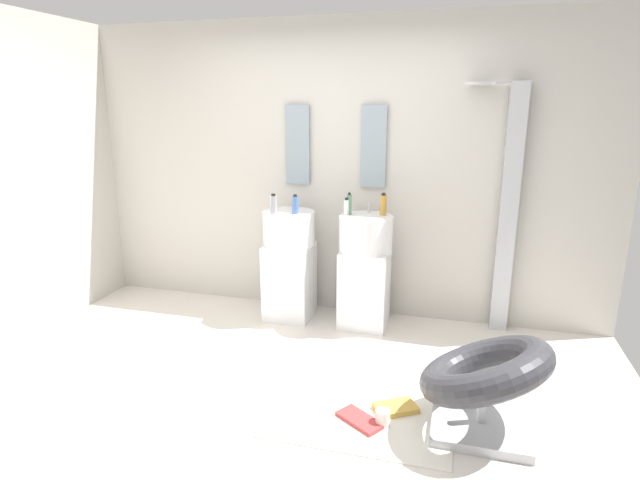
{
  "coord_description": "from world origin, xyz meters",
  "views": [
    {
      "loc": [
        1.07,
        -2.79,
        1.88
      ],
      "look_at": [
        0.15,
        0.55,
        0.95
      ],
      "focal_mm": 28.55,
      "sensor_mm": 36.0,
      "label": 1
    }
  ],
  "objects_px": {
    "shower_column": "(507,206)",
    "magazine_ochre": "(396,408)",
    "pedestal_sink_right": "(365,269)",
    "soap_bottle_green": "(349,204)",
    "soap_bottle_amber": "(383,205)",
    "magazine_red": "(360,420)",
    "coffee_mug": "(383,418)",
    "soap_bottle_white": "(346,207)",
    "pedestal_sink_left": "(289,262)",
    "soap_bottle_clear": "(273,204)",
    "soap_bottle_grey": "(274,204)",
    "lounge_chair": "(484,378)",
    "soap_bottle_blue": "(295,205)"
  },
  "relations": [
    {
      "from": "soap_bottle_grey",
      "to": "soap_bottle_clear",
      "type": "xyz_separation_m",
      "value": [
        -0.01,
        0.02,
        -0.0
      ]
    },
    {
      "from": "pedestal_sink_left",
      "to": "soap_bottle_grey",
      "type": "bearing_deg",
      "value": -130.01
    },
    {
      "from": "soap_bottle_blue",
      "to": "soap_bottle_green",
      "type": "height_order",
      "value": "soap_bottle_green"
    },
    {
      "from": "soap_bottle_amber",
      "to": "magazine_red",
      "type": "bearing_deg",
      "value": -85.52
    },
    {
      "from": "pedestal_sink_left",
      "to": "soap_bottle_white",
      "type": "distance_m",
      "value": 0.74
    },
    {
      "from": "pedestal_sink_right",
      "to": "soap_bottle_white",
      "type": "distance_m",
      "value": 0.55
    },
    {
      "from": "pedestal_sink_left",
      "to": "soap_bottle_blue",
      "type": "relative_size",
      "value": 6.47
    },
    {
      "from": "shower_column",
      "to": "coffee_mug",
      "type": "xyz_separation_m",
      "value": [
        -0.73,
        -1.65,
        -1.02
      ]
    },
    {
      "from": "soap_bottle_clear",
      "to": "soap_bottle_green",
      "type": "bearing_deg",
      "value": 10.55
    },
    {
      "from": "magazine_ochre",
      "to": "soap_bottle_amber",
      "type": "distance_m",
      "value": 1.71
    },
    {
      "from": "magazine_red",
      "to": "soap_bottle_blue",
      "type": "xyz_separation_m",
      "value": [
        -0.84,
        1.35,
        1.03
      ]
    },
    {
      "from": "pedestal_sink_right",
      "to": "lounge_chair",
      "type": "distance_m",
      "value": 1.62
    },
    {
      "from": "magazine_red",
      "to": "coffee_mug",
      "type": "height_order",
      "value": "coffee_mug"
    },
    {
      "from": "magazine_red",
      "to": "soap_bottle_white",
      "type": "xyz_separation_m",
      "value": [
        -0.42,
        1.42,
        1.02
      ]
    },
    {
      "from": "pedestal_sink_left",
      "to": "coffee_mug",
      "type": "height_order",
      "value": "pedestal_sink_left"
    },
    {
      "from": "pedestal_sink_right",
      "to": "soap_bottle_green",
      "type": "height_order",
      "value": "soap_bottle_green"
    },
    {
      "from": "soap_bottle_white",
      "to": "lounge_chair",
      "type": "bearing_deg",
      "value": -49.32
    },
    {
      "from": "lounge_chair",
      "to": "magazine_red",
      "type": "bearing_deg",
      "value": -170.52
    },
    {
      "from": "coffee_mug",
      "to": "soap_bottle_blue",
      "type": "distance_m",
      "value": 1.94
    },
    {
      "from": "soap_bottle_white",
      "to": "soap_bottle_clear",
      "type": "xyz_separation_m",
      "value": [
        -0.62,
        -0.09,
        0.01
      ]
    },
    {
      "from": "pedestal_sink_left",
      "to": "magazine_ochre",
      "type": "xyz_separation_m",
      "value": [
        1.12,
        -1.25,
        -0.49
      ]
    },
    {
      "from": "soap_bottle_green",
      "to": "soap_bottle_grey",
      "type": "xyz_separation_m",
      "value": [
        -0.62,
        -0.13,
        -0.01
      ]
    },
    {
      "from": "soap_bottle_amber",
      "to": "soap_bottle_white",
      "type": "bearing_deg",
      "value": -165.04
    },
    {
      "from": "soap_bottle_white",
      "to": "soap_bottle_green",
      "type": "bearing_deg",
      "value": 61.04
    },
    {
      "from": "pedestal_sink_right",
      "to": "lounge_chair",
      "type": "bearing_deg",
      "value": -54.05
    },
    {
      "from": "shower_column",
      "to": "magazine_ochre",
      "type": "xyz_separation_m",
      "value": [
        -0.68,
        -1.47,
        -1.05
      ]
    },
    {
      "from": "soap_bottle_green",
      "to": "soap_bottle_amber",
      "type": "distance_m",
      "value": 0.28
    },
    {
      "from": "magazine_red",
      "to": "soap_bottle_amber",
      "type": "distance_m",
      "value": 1.83
    },
    {
      "from": "soap_bottle_green",
      "to": "soap_bottle_clear",
      "type": "xyz_separation_m",
      "value": [
        -0.64,
        -0.12,
        -0.01
      ]
    },
    {
      "from": "lounge_chair",
      "to": "coffee_mug",
      "type": "height_order",
      "value": "lounge_chair"
    },
    {
      "from": "soap_bottle_clear",
      "to": "soap_bottle_white",
      "type": "bearing_deg",
      "value": 7.98
    },
    {
      "from": "soap_bottle_clear",
      "to": "magazine_red",
      "type": "bearing_deg",
      "value": -52.12
    },
    {
      "from": "soap_bottle_blue",
      "to": "soap_bottle_green",
      "type": "distance_m",
      "value": 0.46
    },
    {
      "from": "soap_bottle_grey",
      "to": "shower_column",
      "type": "bearing_deg",
      "value": 10.07
    },
    {
      "from": "shower_column",
      "to": "soap_bottle_white",
      "type": "relative_size",
      "value": 13.93
    },
    {
      "from": "pedestal_sink_left",
      "to": "soap_bottle_clear",
      "type": "bearing_deg",
      "value": -137.95
    },
    {
      "from": "lounge_chair",
      "to": "soap_bottle_amber",
      "type": "bearing_deg",
      "value": 120.67
    },
    {
      "from": "soap_bottle_white",
      "to": "magazine_ochre",
      "type": "bearing_deg",
      "value": -63.85
    },
    {
      "from": "soap_bottle_green",
      "to": "coffee_mug",
      "type": "bearing_deg",
      "value": -69.69
    },
    {
      "from": "pedestal_sink_left",
      "to": "soap_bottle_amber",
      "type": "distance_m",
      "value": 0.98
    },
    {
      "from": "magazine_ochre",
      "to": "soap_bottle_amber",
      "type": "xyz_separation_m",
      "value": [
        -0.31,
        1.32,
        1.04
      ]
    },
    {
      "from": "soap_bottle_grey",
      "to": "soap_bottle_white",
      "type": "relative_size",
      "value": 1.15
    },
    {
      "from": "magazine_red",
      "to": "soap_bottle_grey",
      "type": "relative_size",
      "value": 1.74
    },
    {
      "from": "pedestal_sink_right",
      "to": "soap_bottle_clear",
      "type": "distance_m",
      "value": 0.96
    },
    {
      "from": "pedestal_sink_right",
      "to": "soap_bottle_white",
      "type": "relative_size",
      "value": 7.33
    },
    {
      "from": "pedestal_sink_left",
      "to": "lounge_chair",
      "type": "distance_m",
      "value": 2.09
    },
    {
      "from": "soap_bottle_blue",
      "to": "soap_bottle_amber",
      "type": "xyz_separation_m",
      "value": [
        0.73,
        0.15,
        0.01
      ]
    },
    {
      "from": "coffee_mug",
      "to": "soap_bottle_green",
      "type": "height_order",
      "value": "soap_bottle_green"
    },
    {
      "from": "pedestal_sink_left",
      "to": "soap_bottle_clear",
      "type": "relative_size",
      "value": 6.48
    },
    {
      "from": "pedestal_sink_left",
      "to": "soap_bottle_grey",
      "type": "relative_size",
      "value": 6.37
    }
  ]
}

